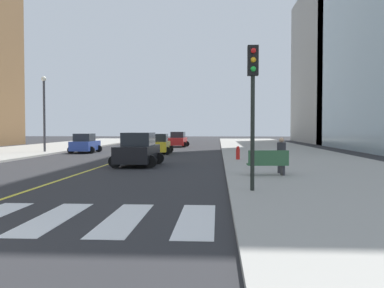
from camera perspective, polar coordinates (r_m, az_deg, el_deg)
name	(u,v)px	position (r m, az deg, el deg)	size (l,w,h in m)	color
sidewalk_kerb_east	(306,164)	(27.09, 14.90, -2.56)	(10.00, 120.00, 0.15)	#9E9B93
lane_divider_paint	(155,149)	(47.01, -4.90, -0.63)	(0.16, 80.00, 0.01)	yellow
parking_garage_concrete	(363,65)	(72.17, 21.72, 9.63)	(18.00, 24.00, 23.73)	#9E9B93
car_black_nearest	(138,150)	(25.98, -7.18, -0.82)	(2.83, 4.47, 1.98)	black
car_red_second	(178,140)	(51.62, -1.89, 0.56)	(2.64, 4.12, 1.81)	red
car_blue_third	(85,144)	(40.39, -13.97, 0.03)	(2.46, 3.93, 1.76)	#2D479E
car_yellow_fourth	(158,144)	(38.10, -4.47, -0.05)	(2.48, 3.93, 1.75)	gold
traffic_light_near_corner	(253,89)	(14.66, 8.04, 7.21)	(0.36, 0.41, 4.86)	black
park_bench	(268,163)	(19.47, 10.00, -2.52)	(1.84, 0.71, 1.12)	#33603D
pedestrian_waiting_east	(281,154)	(20.54, 11.74, -1.24)	(0.41, 0.41, 1.66)	#38383D
fire_hydrant	(238,153)	(29.09, 6.09, -1.19)	(0.26, 0.26, 0.89)	red
street_lamp	(44,107)	(40.81, -18.97, 4.68)	(0.44, 0.44, 6.72)	#38383D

